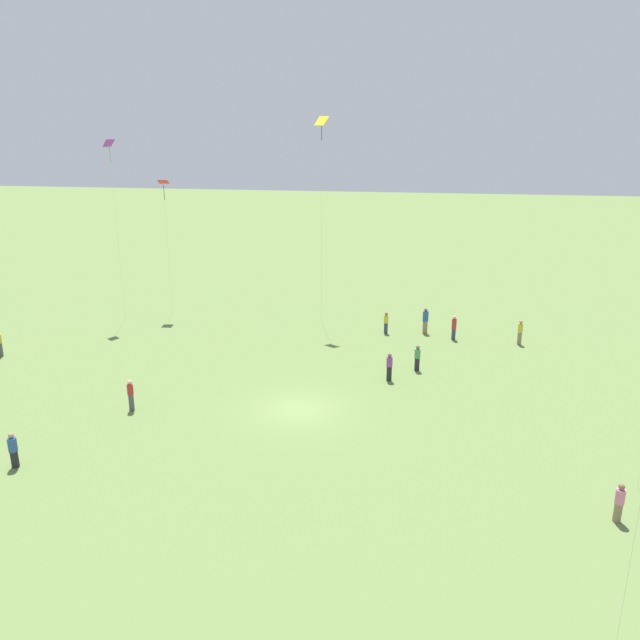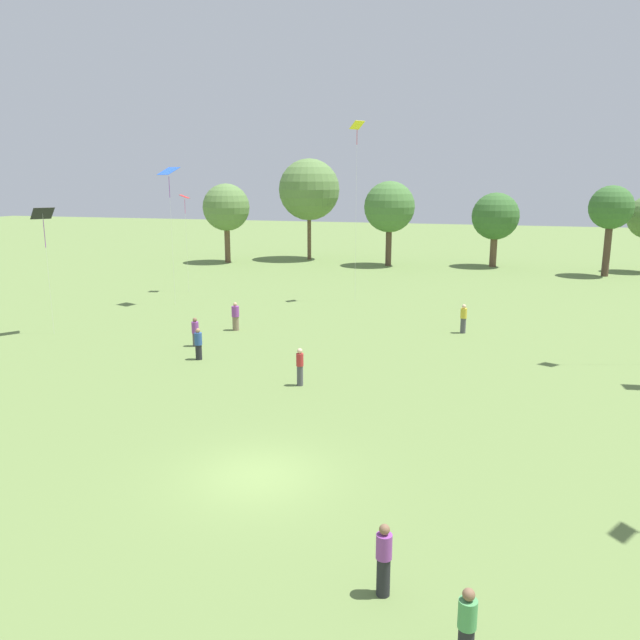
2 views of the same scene
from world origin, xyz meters
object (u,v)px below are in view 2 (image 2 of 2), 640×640
at_px(person_7, 300,367).
at_px(kite_3, 357,133).
at_px(kite_2, 43,216).
at_px(person_0, 463,319).
at_px(person_1, 467,628).
at_px(kite_8, 185,201).
at_px(person_4, 384,560).
at_px(person_10, 195,332).
at_px(kite_4, 169,174).
at_px(person_6, 235,317).
at_px(person_8, 198,344).

bearing_deg(person_7, kite_3, -15.15).
bearing_deg(kite_2, person_0, -173.73).
relative_size(person_1, kite_2, 0.22).
relative_size(kite_2, kite_8, 0.95).
height_order(person_4, person_10, person_4).
bearing_deg(person_1, kite_3, -97.18).
bearing_deg(kite_4, kite_3, 87.37).
xyz_separation_m(person_0, person_7, (-6.24, -12.28, -0.00)).
xyz_separation_m(kite_3, kite_4, (-12.48, -5.25, -2.88)).
height_order(person_1, kite_2, kite_2).
relative_size(person_10, kite_4, 0.16).
bearing_deg(person_6, person_1, -129.27).
distance_m(kite_2, kite_8, 15.52).
bearing_deg(person_6, person_4, -130.84).
xyz_separation_m(person_0, kite_3, (-8.71, 8.11, 11.48)).
relative_size(person_6, person_8, 1.06).
relative_size(person_0, kite_2, 0.23).
height_order(person_0, person_10, person_0).
bearing_deg(person_0, person_4, -137.87).
bearing_deg(person_10, person_7, -111.06).
height_order(person_1, person_4, person_4).
bearing_deg(person_7, kite_8, 17.21).
xyz_separation_m(person_6, person_7, (7.21, -8.92, 0.02)).
relative_size(person_4, person_8, 1.04).
height_order(person_1, person_10, person_1).
relative_size(kite_2, kite_3, 0.57).
relative_size(person_7, kite_4, 0.17).
bearing_deg(person_10, kite_3, -8.09).
relative_size(person_4, person_6, 0.99).
xyz_separation_m(person_1, kite_2, (-25.70, 19.77, 6.17)).
distance_m(person_6, kite_4, 13.15).
distance_m(person_8, kite_8, 21.82).
xyz_separation_m(person_4, kite_2, (-23.81, 18.17, 6.13)).
distance_m(person_1, person_8, 22.65).
relative_size(person_1, kite_3, 0.12).
relative_size(person_7, person_8, 1.04).
xyz_separation_m(person_4, kite_3, (-8.92, 33.61, 11.49)).
bearing_deg(kite_2, person_6, -169.61).
relative_size(person_4, kite_3, 0.13).
relative_size(person_8, person_10, 1.02).
bearing_deg(person_4, person_0, 83.40).
height_order(person_1, kite_3, kite_3).
xyz_separation_m(person_6, kite_2, (-10.16, -3.98, 6.14)).
xyz_separation_m(person_1, person_6, (-15.55, 23.74, 0.03)).
bearing_deg(kite_3, kite_4, 14.21).
bearing_deg(person_8, kite_4, -88.27).
bearing_deg(kite_3, person_4, 96.25).
bearing_deg(person_0, person_6, 145.70).
height_order(person_4, kite_2, kite_2).
distance_m(person_0, kite_3, 16.53).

